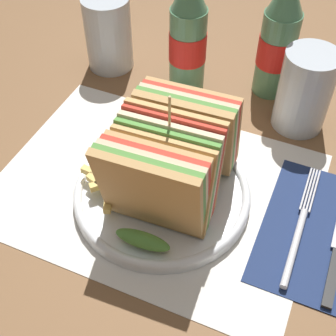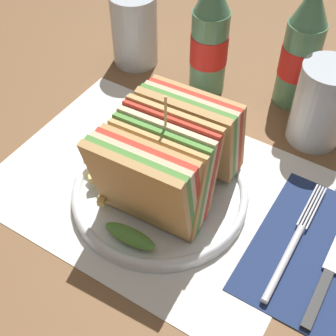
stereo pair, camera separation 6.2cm
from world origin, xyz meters
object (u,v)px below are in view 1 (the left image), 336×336
glass_near (305,91)px  club_sandwich (171,161)px  coke_bottle_far (279,39)px  glass_far (109,37)px  plate_main (162,193)px  fork (298,234)px  coke_bottle_near (188,35)px

glass_near → club_sandwich: bearing=-118.1°
coke_bottle_far → glass_far: 0.29m
plate_main → glass_near: size_ratio=1.86×
glass_near → glass_far: same height
coke_bottle_far → club_sandwich: bearing=-101.3°
club_sandwich → glass_near: bearing=61.9°
club_sandwich → fork: 0.18m
coke_bottle_near → plate_main: bearing=-75.7°
coke_bottle_near → glass_far: coke_bottle_near is taller
coke_bottle_near → glass_far: bearing=178.9°
fork → glass_near: bearing=102.5°
fork → coke_bottle_far: (-0.11, 0.28, 0.09)m
plate_main → glass_far: (-0.21, 0.25, 0.05)m
plate_main → glass_near: bearing=59.2°
club_sandwich → coke_bottle_far: bearing=78.7°
fork → glass_far: bearing=148.1°
glass_far → club_sandwich: bearing=-48.3°
glass_near → coke_bottle_far: bearing=133.1°
glass_far → glass_near: bearing=-3.9°
plate_main → club_sandwich: club_sandwich is taller
coke_bottle_near → coke_bottle_far: same height
plate_main → coke_bottle_near: (-0.06, 0.24, 0.09)m
fork → glass_far: glass_far is taller
fork → glass_far: 0.46m
plate_main → fork: bearing=2.6°
fork → coke_bottle_near: coke_bottle_near is taller
plate_main → fork: size_ratio=1.20×
club_sandwich → fork: (0.17, 0.01, -0.07)m
fork → glass_near: glass_near is taller
coke_bottle_far → glass_far: (-0.28, -0.04, -0.04)m
coke_bottle_far → fork: bearing=-68.3°
plate_main → coke_bottle_near: coke_bottle_near is taller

